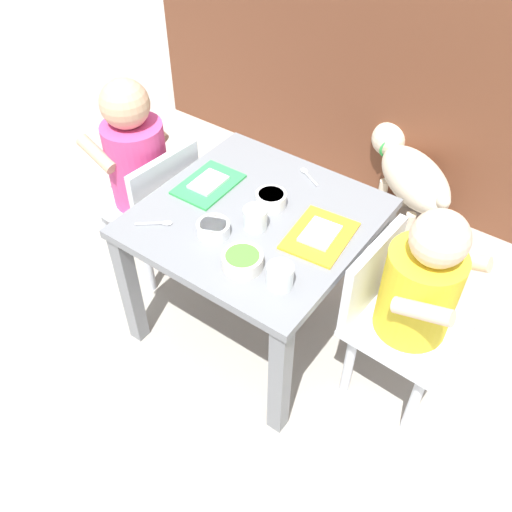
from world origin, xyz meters
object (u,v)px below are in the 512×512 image
(cereal_bowl_right_side, at_px, (271,199))
(spoon_by_right_tray, at_px, (158,223))
(water_cup_left, at_px, (255,219))
(dog, at_px, (410,173))
(seated_child_left, at_px, (139,162))
(seated_child_right, at_px, (416,290))
(dining_table, at_px, (256,235))
(spoon_by_left_tray, at_px, (307,174))
(veggie_bowl_near, at_px, (242,260))
(cereal_bowl_left_side, at_px, (213,228))
(food_tray_left, at_px, (208,184))
(water_cup_right, at_px, (280,277))
(food_tray_right, at_px, (320,235))

(cereal_bowl_right_side, height_order, spoon_by_right_tray, cereal_bowl_right_side)
(water_cup_left, distance_m, spoon_by_right_tray, 0.26)
(dog, bearing_deg, spoon_by_right_tray, -110.00)
(water_cup_left, xyz_separation_m, spoon_by_right_tray, (-0.22, -0.14, -0.02))
(seated_child_left, height_order, seated_child_right, seated_child_left)
(dining_table, relative_size, spoon_by_left_tray, 6.35)
(dining_table, relative_size, veggie_bowl_near, 5.80)
(cereal_bowl_right_side, height_order, cereal_bowl_left_side, cereal_bowl_right_side)
(dog, bearing_deg, food_tray_left, -114.98)
(dining_table, height_order, spoon_by_right_tray, spoon_by_right_tray)
(dog, bearing_deg, water_cup_right, -87.42)
(seated_child_left, height_order, water_cup_left, seated_child_left)
(food_tray_right, height_order, cereal_bowl_right_side, cereal_bowl_right_side)
(water_cup_left, relative_size, water_cup_right, 0.98)
(food_tray_left, height_order, veggie_bowl_near, veggie_bowl_near)
(seated_child_right, relative_size, spoon_by_right_tray, 7.73)
(food_tray_right, relative_size, water_cup_left, 3.23)
(seated_child_right, bearing_deg, food_tray_left, -178.69)
(dog, distance_m, food_tray_right, 0.78)
(seated_child_left, distance_m, food_tray_right, 0.65)
(seated_child_right, xyz_separation_m, veggie_bowl_near, (-0.37, -0.22, 0.06))
(dining_table, distance_m, spoon_by_right_tray, 0.28)
(spoon_by_right_tray, bearing_deg, dining_table, 44.51)
(dog, xyz_separation_m, water_cup_left, (-0.13, -0.80, 0.27))
(water_cup_right, bearing_deg, dog, 92.58)
(food_tray_left, bearing_deg, water_cup_right, -27.53)
(seated_child_left, xyz_separation_m, water_cup_left, (0.49, -0.05, 0.05))
(cereal_bowl_right_side, bearing_deg, dining_table, -100.17)
(spoon_by_left_tray, bearing_deg, dining_table, -94.28)
(seated_child_left, height_order, spoon_by_right_tray, seated_child_left)
(water_cup_right, bearing_deg, spoon_by_right_tray, -178.53)
(food_tray_right, bearing_deg, cereal_bowl_left_side, -146.84)
(seated_child_left, relative_size, food_tray_left, 3.58)
(seated_child_left, relative_size, dog, 1.55)
(food_tray_left, bearing_deg, dining_table, -7.41)
(food_tray_right, bearing_deg, seated_child_left, -178.89)
(veggie_bowl_near, bearing_deg, spoon_by_left_tray, 99.84)
(veggie_bowl_near, bearing_deg, water_cup_right, 1.90)
(water_cup_left, relative_size, cereal_bowl_right_side, 0.75)
(seated_child_right, distance_m, food_tray_left, 0.65)
(food_tray_right, xyz_separation_m, cereal_bowl_right_side, (-0.18, 0.03, 0.02))
(seated_child_right, relative_size, veggie_bowl_near, 6.46)
(dining_table, distance_m, water_cup_left, 0.11)
(food_tray_left, bearing_deg, cereal_bowl_right_side, 9.17)
(food_tray_left, distance_m, spoon_by_left_tray, 0.29)
(seated_child_left, relative_size, food_tray_right, 3.37)
(seated_child_right, relative_size, water_cup_right, 10.17)
(food_tray_right, distance_m, cereal_bowl_right_side, 0.18)
(seated_child_right, height_order, spoon_by_right_tray, seated_child_right)
(seated_child_right, relative_size, cereal_bowl_right_side, 7.77)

